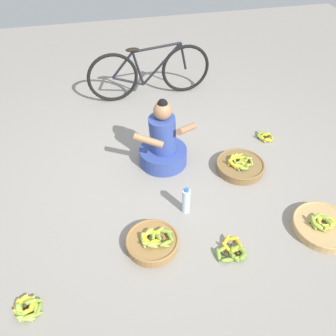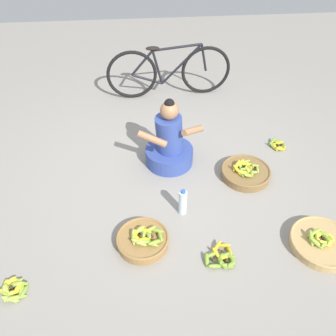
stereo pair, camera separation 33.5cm
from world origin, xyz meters
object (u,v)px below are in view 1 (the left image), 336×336
(banana_basket_back_right, at_px, (153,242))
(loose_bananas_back_left, at_px, (232,251))
(vendor_woman_front, at_px, (163,144))
(loose_bananas_front_right, at_px, (27,308))
(loose_bananas_front_center, at_px, (266,137))
(water_bottle, at_px, (186,201))
(banana_basket_mid_left, at_px, (323,226))
(bicycle_leaning, at_px, (150,72))
(banana_basket_near_bicycle, at_px, (240,166))

(banana_basket_back_right, height_order, loose_bananas_back_left, banana_basket_back_right)
(vendor_woman_front, xyz_separation_m, loose_bananas_front_right, (-1.36, -1.45, -0.22))
(loose_bananas_front_center, bearing_deg, loose_bananas_front_right, -148.95)
(loose_bananas_back_left, xyz_separation_m, water_bottle, (-0.26, 0.56, 0.11))
(banana_basket_back_right, xyz_separation_m, loose_bananas_back_left, (0.65, -0.22, -0.03))
(banana_basket_mid_left, distance_m, loose_bananas_front_center, 1.41)
(bicycle_leaning, distance_m, loose_bananas_front_center, 1.79)
(vendor_woman_front, distance_m, bicycle_leaning, 1.49)
(banana_basket_back_right, xyz_separation_m, water_bottle, (0.39, 0.34, 0.08))
(bicycle_leaning, bearing_deg, loose_bananas_front_center, -48.85)
(vendor_woman_front, distance_m, water_bottle, 0.76)
(vendor_woman_front, relative_size, loose_bananas_front_right, 3.28)
(vendor_woman_front, relative_size, banana_basket_mid_left, 1.43)
(bicycle_leaning, relative_size, loose_bananas_back_left, 5.87)
(loose_bananas_front_center, bearing_deg, banana_basket_mid_left, -93.48)
(banana_basket_near_bicycle, relative_size, loose_bananas_back_left, 1.79)
(loose_bananas_front_right, distance_m, loose_bananas_back_left, 1.68)
(loose_bananas_front_right, xyz_separation_m, loose_bananas_back_left, (1.68, 0.14, -0.00))
(banana_basket_mid_left, distance_m, water_bottle, 1.26)
(loose_bananas_front_right, bearing_deg, loose_bananas_back_left, 4.65)
(banana_basket_back_right, relative_size, loose_bananas_front_center, 2.09)
(loose_bananas_front_center, relative_size, water_bottle, 0.76)
(bicycle_leaning, bearing_deg, banana_basket_near_bicycle, -70.15)
(banana_basket_near_bicycle, bearing_deg, bicycle_leaning, 109.85)
(bicycle_leaning, height_order, banana_basket_mid_left, bicycle_leaning)
(water_bottle, bearing_deg, vendor_woman_front, 94.14)
(vendor_woman_front, bearing_deg, water_bottle, -85.86)
(loose_bananas_front_center, relative_size, loose_bananas_back_left, 0.76)
(banana_basket_mid_left, xyz_separation_m, water_bottle, (-1.16, 0.50, 0.09))
(bicycle_leaning, height_order, loose_bananas_back_left, bicycle_leaning)
(vendor_woman_front, relative_size, water_bottle, 2.73)
(banana_basket_mid_left, xyz_separation_m, loose_bananas_front_right, (-2.57, -0.20, -0.02))
(banana_basket_near_bicycle, bearing_deg, loose_bananas_front_center, 41.71)
(bicycle_leaning, height_order, loose_bananas_front_center, bicycle_leaning)
(banana_basket_back_right, relative_size, water_bottle, 1.58)
(banana_basket_near_bicycle, relative_size, water_bottle, 1.78)
(bicycle_leaning, xyz_separation_m, water_bottle, (-0.08, -2.23, -0.22))
(banana_basket_mid_left, distance_m, loose_bananas_back_left, 0.89)
(banana_basket_near_bicycle, xyz_separation_m, water_bottle, (-0.73, -0.44, 0.08))
(vendor_woman_front, bearing_deg, loose_bananas_front_right, -133.17)
(banana_basket_back_right, distance_m, loose_bananas_back_left, 0.69)
(vendor_woman_front, xyz_separation_m, loose_bananas_back_left, (0.32, -1.31, -0.23))
(banana_basket_back_right, relative_size, banana_basket_near_bicycle, 0.89)
(banana_basket_mid_left, relative_size, banana_basket_near_bicycle, 1.07)
(vendor_woman_front, bearing_deg, bicycle_leaning, 84.77)
(banana_basket_mid_left, height_order, loose_bananas_front_right, banana_basket_mid_left)
(banana_basket_back_right, bearing_deg, loose_bananas_front_center, 37.23)
(loose_bananas_front_right, bearing_deg, banana_basket_mid_left, 4.35)
(vendor_woman_front, xyz_separation_m, banana_basket_near_bicycle, (0.78, -0.31, -0.20))
(vendor_woman_front, height_order, loose_bananas_front_center, vendor_woman_front)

